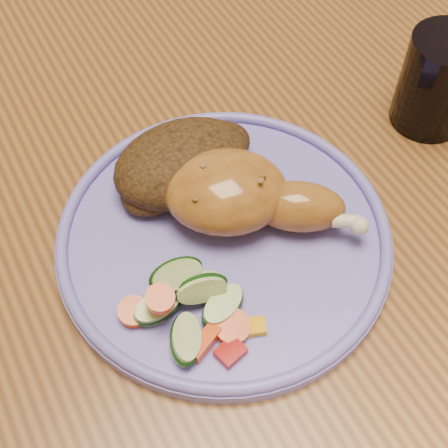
# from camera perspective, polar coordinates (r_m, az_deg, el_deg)

# --- Properties ---
(ground) EXTENTS (4.00, 4.00, 0.00)m
(ground) POSITION_cam_1_polar(r_m,az_deg,el_deg) (1.25, 1.32, -16.55)
(ground) COLOR #57351D
(ground) RESTS_ON ground
(dining_table) EXTENTS (0.90, 1.40, 0.75)m
(dining_table) POSITION_cam_1_polar(r_m,az_deg,el_deg) (0.65, 2.42, 2.40)
(dining_table) COLOR brown
(dining_table) RESTS_ON ground
(chair_far) EXTENTS (0.42, 0.42, 0.91)m
(chair_far) POSITION_cam_1_polar(r_m,az_deg,el_deg) (1.20, -13.76, 18.38)
(chair_far) COLOR #4C2D16
(chair_far) RESTS_ON ground
(plate) EXTENTS (0.27, 0.27, 0.01)m
(plate) POSITION_cam_1_polar(r_m,az_deg,el_deg) (0.51, -0.00, -1.34)
(plate) COLOR #6F67C6
(plate) RESTS_ON dining_table
(plate_rim) EXTENTS (0.27, 0.27, 0.01)m
(plate_rim) POSITION_cam_1_polar(r_m,az_deg,el_deg) (0.50, -0.00, -0.65)
(plate_rim) COLOR #6F67C6
(plate_rim) RESTS_ON plate
(chicken_leg) EXTENTS (0.15, 0.14, 0.05)m
(chicken_leg) POSITION_cam_1_polar(r_m,az_deg,el_deg) (0.50, 1.78, 2.66)
(chicken_leg) COLOR #9F6221
(chicken_leg) RESTS_ON plate
(rice_pilaf) EXTENTS (0.13, 0.09, 0.05)m
(rice_pilaf) POSITION_cam_1_polar(r_m,az_deg,el_deg) (0.53, -3.65, 5.61)
(rice_pilaf) COLOR #3F280F
(rice_pilaf) RESTS_ON plate
(vegetable_pile) EXTENTS (0.10, 0.09, 0.05)m
(vegetable_pile) POSITION_cam_1_polar(r_m,az_deg,el_deg) (0.46, -3.17, -7.58)
(vegetable_pile) COLOR #A50A05
(vegetable_pile) RESTS_ON plate
(drinking_glass) EXTENTS (0.07, 0.07, 0.09)m
(drinking_glass) POSITION_cam_1_polar(r_m,az_deg,el_deg) (0.61, 18.98, 12.20)
(drinking_glass) COLOR black
(drinking_glass) RESTS_ON dining_table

